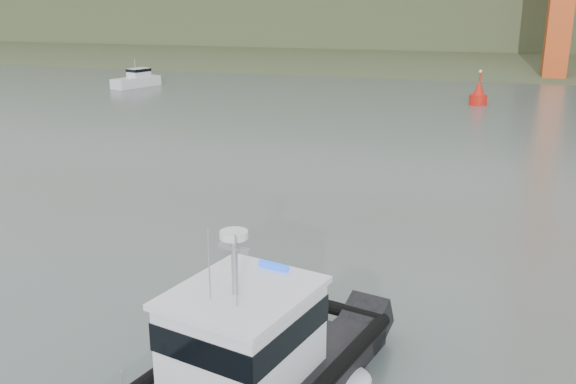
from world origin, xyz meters
name	(u,v)px	position (x,y,z in m)	size (l,w,h in m)	color
ground	(211,334)	(0.00, 0.00, 0.00)	(400.00, 400.00, 0.00)	#495652
headlands	(441,14)	(0.00, 125.50, 7.05)	(500.00, 105.36, 27.12)	#333E23
patrol_boat	(237,370)	(2.38, -3.84, 1.39)	(6.92, 12.14, 5.56)	black
motorboat	(137,80)	(-32.64, 54.31, 0.88)	(4.22, 6.79, 3.54)	silver
nav_buoy	(478,95)	(8.48, 51.99, 1.01)	(1.84, 1.84, 3.83)	red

